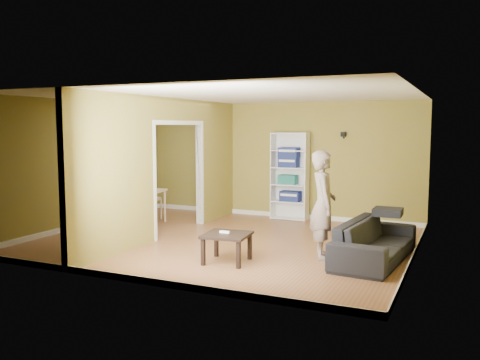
% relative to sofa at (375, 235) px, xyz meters
% --- Properties ---
extents(room_shell, '(6.50, 6.50, 6.50)m').
position_rel_sofa_xyz_m(room_shell, '(-2.70, 0.30, 0.89)').
color(room_shell, '#955A37').
rests_on(room_shell, ground).
extents(partition, '(0.22, 5.50, 2.60)m').
position_rel_sofa_xyz_m(partition, '(-3.90, 0.30, 0.89)').
color(partition, olive).
rests_on(partition, ground).
extents(wall_speaker, '(0.10, 0.10, 0.10)m').
position_rel_sofa_xyz_m(wall_speaker, '(-1.20, 2.99, 1.49)').
color(wall_speaker, black).
rests_on(wall_speaker, room_shell).
extents(sofa, '(2.22, 1.12, 0.81)m').
position_rel_sofa_xyz_m(sofa, '(0.00, 0.00, 0.00)').
color(sofa, black).
rests_on(sofa, ground).
extents(person, '(0.89, 0.80, 1.99)m').
position_rel_sofa_xyz_m(person, '(-0.78, -0.15, 0.59)').
color(person, slate).
rests_on(person, ground).
extents(bookshelf, '(0.82, 0.36, 1.94)m').
position_rel_sofa_xyz_m(bookshelf, '(-2.34, 2.90, 0.56)').
color(bookshelf, white).
rests_on(bookshelf, ground).
extents(paper_box_navy_a, '(0.44, 0.29, 0.23)m').
position_rel_sofa_xyz_m(paper_box_navy_a, '(-2.32, 2.85, 0.12)').
color(paper_box_navy_a, navy).
rests_on(paper_box_navy_a, bookshelf).
extents(paper_box_teal, '(0.40, 0.26, 0.21)m').
position_rel_sofa_xyz_m(paper_box_teal, '(-2.39, 2.85, 0.48)').
color(paper_box_teal, '#1A6F5E').
rests_on(paper_box_teal, bookshelf).
extents(paper_box_navy_b, '(0.42, 0.28, 0.22)m').
position_rel_sofa_xyz_m(paper_box_navy_b, '(-2.37, 2.85, 0.87)').
color(paper_box_navy_b, navy).
rests_on(paper_box_navy_b, bookshelf).
extents(paper_box_navy_c, '(0.44, 0.29, 0.22)m').
position_rel_sofa_xyz_m(paper_box_navy_c, '(-2.37, 2.85, 1.10)').
color(paper_box_navy_c, navy).
rests_on(paper_box_navy_c, bookshelf).
extents(coffee_table, '(0.67, 0.67, 0.44)m').
position_rel_sofa_xyz_m(coffee_table, '(-2.04, -1.01, -0.03)').
color(coffee_table, black).
rests_on(coffee_table, ground).
extents(game_controller, '(0.16, 0.04, 0.03)m').
position_rel_sofa_xyz_m(game_controller, '(-2.09, -0.98, 0.05)').
color(game_controller, white).
rests_on(game_controller, coffee_table).
extents(dining_table, '(1.15, 0.77, 0.72)m').
position_rel_sofa_xyz_m(dining_table, '(-5.20, 1.04, 0.24)').
color(dining_table, beige).
rests_on(dining_table, ground).
extents(chair_left, '(0.43, 0.43, 0.88)m').
position_rel_sofa_xyz_m(chair_left, '(-5.94, 1.07, 0.03)').
color(chair_left, tan).
rests_on(chair_left, ground).
extents(chair_near, '(0.50, 0.50, 1.04)m').
position_rel_sofa_xyz_m(chair_near, '(-5.19, 0.46, 0.12)').
color(chair_near, '#D7BC8A').
rests_on(chair_near, ground).
extents(chair_far, '(0.56, 0.56, 0.99)m').
position_rel_sofa_xyz_m(chair_far, '(-5.16, 1.57, 0.09)').
color(chair_far, tan).
rests_on(chair_far, ground).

